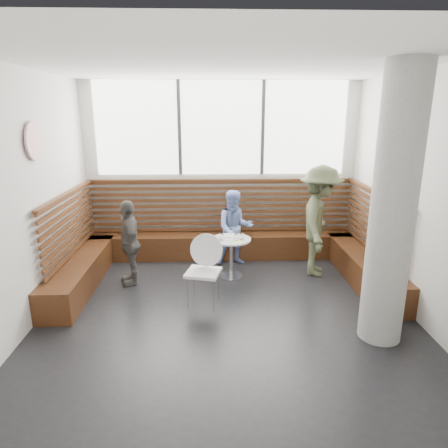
{
  "coord_description": "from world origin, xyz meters",
  "views": [
    {
      "loc": [
        -0.2,
        -4.89,
        2.67
      ],
      "look_at": [
        0.0,
        1.0,
        1.0
      ],
      "focal_mm": 32.0,
      "sensor_mm": 36.0,
      "label": 1
    }
  ],
  "objects_px": {
    "child_left": "(130,243)",
    "concrete_column": "(393,210)",
    "cafe_chair": "(203,264)",
    "child_back": "(235,228)",
    "cafe_table": "(231,250)",
    "adult_man": "(319,221)"
  },
  "relations": [
    {
      "from": "child_left",
      "to": "concrete_column",
      "type": "bearing_deg",
      "value": 45.72
    },
    {
      "from": "cafe_chair",
      "to": "child_back",
      "type": "bearing_deg",
      "value": 83.94
    },
    {
      "from": "cafe_table",
      "to": "adult_man",
      "type": "xyz_separation_m",
      "value": [
        1.46,
        0.09,
        0.45
      ]
    },
    {
      "from": "concrete_column",
      "to": "child_left",
      "type": "xyz_separation_m",
      "value": [
        -3.33,
        1.71,
        -0.92
      ]
    },
    {
      "from": "cafe_chair",
      "to": "child_back",
      "type": "xyz_separation_m",
      "value": [
        0.54,
        1.49,
        0.09
      ]
    },
    {
      "from": "cafe_table",
      "to": "adult_man",
      "type": "distance_m",
      "value": 1.53
    },
    {
      "from": "adult_man",
      "to": "child_left",
      "type": "xyz_separation_m",
      "value": [
        -3.07,
        -0.27,
        -0.24
      ]
    },
    {
      "from": "child_back",
      "to": "adult_man",
      "type": "bearing_deg",
      "value": -24.41
    },
    {
      "from": "adult_man",
      "to": "cafe_table",
      "type": "bearing_deg",
      "value": 111.4
    },
    {
      "from": "concrete_column",
      "to": "child_back",
      "type": "xyz_separation_m",
      "value": [
        -1.63,
        2.48,
        -0.92
      ]
    },
    {
      "from": "adult_man",
      "to": "child_back",
      "type": "height_order",
      "value": "adult_man"
    },
    {
      "from": "cafe_table",
      "to": "cafe_chair",
      "type": "xyz_separation_m",
      "value": [
        -0.45,
        -0.91,
        0.11
      ]
    },
    {
      "from": "concrete_column",
      "to": "cafe_table",
      "type": "relative_size",
      "value": 4.81
    },
    {
      "from": "cafe_table",
      "to": "adult_man",
      "type": "height_order",
      "value": "adult_man"
    },
    {
      "from": "cafe_chair",
      "to": "cafe_table",
      "type": "bearing_deg",
      "value": 77.7
    },
    {
      "from": "adult_man",
      "to": "cafe_chair",
      "type": "bearing_deg",
      "value": 135.62
    },
    {
      "from": "child_back",
      "to": "cafe_table",
      "type": "bearing_deg",
      "value": -103.66
    },
    {
      "from": "adult_man",
      "to": "child_left",
      "type": "distance_m",
      "value": 3.1
    },
    {
      "from": "cafe_chair",
      "to": "adult_man",
      "type": "relative_size",
      "value": 0.54
    },
    {
      "from": "concrete_column",
      "to": "child_left",
      "type": "height_order",
      "value": "concrete_column"
    },
    {
      "from": "child_left",
      "to": "child_back",
      "type": "bearing_deg",
      "value": 97.05
    },
    {
      "from": "concrete_column",
      "to": "adult_man",
      "type": "bearing_deg",
      "value": 97.49
    }
  ]
}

